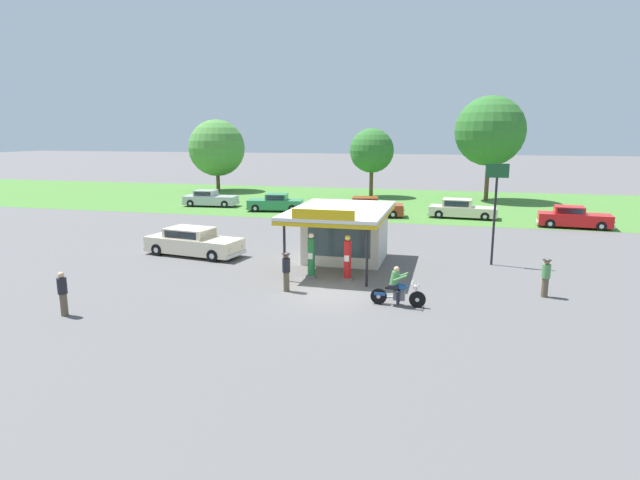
% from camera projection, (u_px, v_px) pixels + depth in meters
% --- Properties ---
extents(ground_plane, '(300.00, 300.00, 0.00)m').
position_uv_depth(ground_plane, '(327.00, 292.00, 22.22)').
color(ground_plane, '#5B5959').
extents(grass_verge_strip, '(120.00, 24.00, 0.01)m').
position_uv_depth(grass_verge_strip, '(399.00, 203.00, 50.70)').
color(grass_verge_strip, '#477A33').
rests_on(grass_verge_strip, ground).
extents(service_station_kiosk, '(4.68, 7.11, 3.40)m').
position_uv_depth(service_station_kiosk, '(345.00, 229.00, 27.17)').
color(service_station_kiosk, beige).
rests_on(service_station_kiosk, ground).
extents(gas_pump_nearside, '(0.44, 0.44, 2.11)m').
position_uv_depth(gas_pump_nearside, '(311.00, 257.00, 24.22)').
color(gas_pump_nearside, slate).
rests_on(gas_pump_nearside, ground).
extents(gas_pump_offside, '(0.44, 0.44, 2.10)m').
position_uv_depth(gas_pump_offside, '(347.00, 259.00, 23.81)').
color(gas_pump_offside, slate).
rests_on(gas_pump_offside, ground).
extents(motorcycle_with_rider, '(2.15, 0.70, 1.58)m').
position_uv_depth(motorcycle_with_rider, '(397.00, 290.00, 20.29)').
color(motorcycle_with_rider, black).
rests_on(motorcycle_with_rider, ground).
extents(featured_classic_sedan, '(5.76, 2.74, 1.52)m').
position_uv_depth(featured_classic_sedan, '(194.00, 243.00, 28.72)').
color(featured_classic_sedan, beige).
rests_on(featured_classic_sedan, ground).
extents(parked_car_back_row_far_left, '(5.44, 2.57, 1.57)m').
position_uv_depth(parked_car_back_row_far_left, '(370.00, 208.00, 42.09)').
color(parked_car_back_row_far_left, '#993819').
rests_on(parked_car_back_row_far_left, ground).
extents(parked_car_back_row_right, '(5.11, 2.19, 1.52)m').
position_uv_depth(parked_car_back_row_right, '(573.00, 218.00, 37.12)').
color(parked_car_back_row_right, red).
rests_on(parked_car_back_row_right, ground).
extents(parked_car_back_row_centre_right, '(5.43, 2.28, 1.50)m').
position_uv_depth(parked_car_back_row_centre_right, '(461.00, 209.00, 41.39)').
color(parked_car_back_row_centre_right, beige).
rests_on(parked_car_back_row_centre_right, ground).
extents(parked_car_back_row_centre_left, '(5.07, 2.56, 1.50)m').
position_uv_depth(parked_car_back_row_centre_left, '(276.00, 203.00, 45.08)').
color(parked_car_back_row_centre_left, '#2D844C').
rests_on(parked_car_back_row_centre_left, ground).
extents(parked_car_back_row_far_right, '(5.12, 2.20, 1.47)m').
position_uv_depth(parked_car_back_row_far_right, '(210.00, 199.00, 48.05)').
color(parked_car_back_row_far_right, '#B7B7BC').
rests_on(parked_car_back_row_far_right, ground).
extents(bystander_strolling_foreground, '(0.35, 0.35, 1.59)m').
position_uv_depth(bystander_strolling_foreground, '(546.00, 277.00, 21.35)').
color(bystander_strolling_foreground, brown).
rests_on(bystander_strolling_foreground, ground).
extents(bystander_standing_back_lot, '(0.37, 0.37, 1.67)m').
position_uv_depth(bystander_standing_back_lot, '(286.00, 271.00, 22.10)').
color(bystander_standing_back_lot, brown).
rests_on(bystander_standing_back_lot, ground).
extents(bystander_leaning_by_kiosk, '(0.34, 0.34, 1.67)m').
position_uv_depth(bystander_leaning_by_kiosk, '(63.00, 293.00, 19.14)').
color(bystander_leaning_by_kiosk, brown).
rests_on(bystander_leaning_by_kiosk, ground).
extents(tree_oak_distant_spare, '(4.62, 4.62, 7.14)m').
position_uv_depth(tree_oak_distant_spare, '(370.00, 152.00, 54.50)').
color(tree_oak_distant_spare, brown).
rests_on(tree_oak_distant_spare, ground).
extents(tree_oak_left, '(6.79, 6.79, 10.22)m').
position_uv_depth(tree_oak_left, '(490.00, 131.00, 50.90)').
color(tree_oak_left, brown).
rests_on(tree_oak_left, ground).
extents(tree_oak_right, '(6.46, 6.46, 8.17)m').
position_uv_depth(tree_oak_right, '(217.00, 148.00, 60.16)').
color(tree_oak_right, brown).
rests_on(tree_oak_right, ground).
extents(roadside_pole_sign, '(1.10, 0.12, 5.15)m').
position_uv_depth(roadside_pole_sign, '(496.00, 197.00, 26.06)').
color(roadside_pole_sign, black).
rests_on(roadside_pole_sign, ground).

